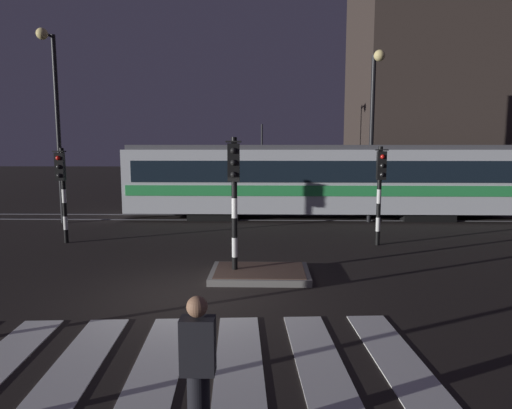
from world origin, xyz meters
name	(u,v)px	position (x,y,z in m)	size (l,w,h in m)	color
ground_plane	(193,297)	(0.00, 0.00, 0.00)	(120.00, 120.00, 0.00)	black
rail_near	(230,220)	(0.00, 9.97, 0.01)	(80.00, 0.12, 0.03)	#59595E
rail_far	(233,215)	(0.00, 11.41, 0.01)	(80.00, 0.12, 0.03)	#59595E
crosswalk_zebra	(156,370)	(0.00, -3.21, 0.01)	(8.12, 4.34, 0.02)	silver
traffic_island	(260,273)	(1.42, 1.52, 0.09)	(2.43, 1.70, 0.18)	slate
traffic_light_median_centre	(234,186)	(0.80, 1.47, 2.26)	(0.36, 0.42, 3.43)	black
traffic_light_corner_far_right	(380,181)	(5.20, 5.12, 2.11)	(0.36, 0.42, 3.20)	black
traffic_light_corner_far_left	(62,181)	(-5.10, 5.18, 2.08)	(0.36, 0.42, 3.15)	black
street_lamp_trackside_left	(54,106)	(-6.97, 8.92, 4.81)	(0.44, 1.21, 7.65)	black
street_lamp_trackside_right	(374,116)	(5.92, 9.45, 4.40)	(0.44, 1.21, 6.90)	black
tram	(319,179)	(3.89, 10.68, 1.75)	(17.03, 2.58, 4.15)	silver
pedestrian_waiting_at_kerb	(198,374)	(0.89, -4.92, 0.88)	(0.36, 0.24, 1.71)	black
building_backdrop	(491,88)	(14.37, 17.46, 6.49)	(15.29, 8.00, 12.97)	#382D28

